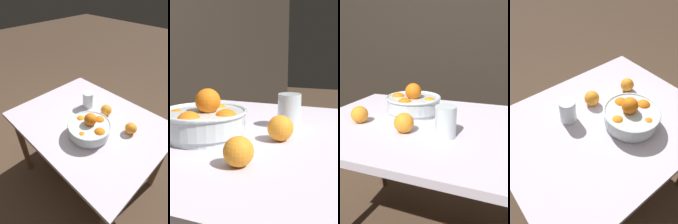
# 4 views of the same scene
# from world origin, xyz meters

# --- Properties ---
(ground_plane) EXTENTS (12.00, 12.00, 0.00)m
(ground_plane) POSITION_xyz_m (0.00, 0.00, 0.00)
(ground_plane) COLOR #4C3828
(dining_table) EXTENTS (1.05, 0.82, 0.70)m
(dining_table) POSITION_xyz_m (0.00, 0.00, 0.62)
(dining_table) COLOR silver
(dining_table) RESTS_ON ground_plane
(fruit_bowl) EXTENTS (0.28, 0.28, 0.16)m
(fruit_bowl) POSITION_xyz_m (-0.10, 0.09, 0.76)
(fruit_bowl) COLOR silver
(fruit_bowl) RESTS_ON dining_table
(juice_glass) EXTENTS (0.08, 0.08, 0.12)m
(juice_glass) POSITION_xyz_m (0.13, -0.12, 0.76)
(juice_glass) COLOR #F4A314
(juice_glass) RESTS_ON dining_table
(orange_loose_near_bowl) EXTENTS (0.08, 0.08, 0.08)m
(orange_loose_near_bowl) POSITION_xyz_m (-0.27, -0.11, 0.74)
(orange_loose_near_bowl) COLOR orange
(orange_loose_near_bowl) RESTS_ON dining_table
(orange_loose_front) EXTENTS (0.08, 0.08, 0.08)m
(orange_loose_front) POSITION_xyz_m (-0.04, -0.14, 0.74)
(orange_loose_front) COLOR orange
(orange_loose_front) RESTS_ON dining_table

